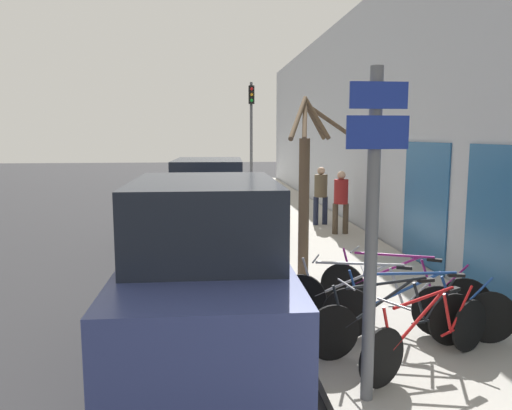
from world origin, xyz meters
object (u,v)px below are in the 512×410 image
traffic_light (251,128)px  bicycle_2 (418,311)px  bicycle_4 (401,290)px  bicycle_0 (429,336)px  bicycle_1 (394,321)px  pedestrian_near (341,198)px  bicycle_3 (368,300)px  street_tree (306,186)px  parked_car_1 (209,210)px  pedestrian_far (321,191)px  signpost (372,227)px  parked_car_0 (206,280)px

traffic_light → bicycle_2: bearing=-85.4°
bicycle_4 → traffic_light: bearing=38.1°
bicycle_0 → bicycle_1: bearing=0.5°
pedestrian_near → traffic_light: bearing=107.2°
bicycle_0 → bicycle_3: 1.24m
bicycle_2 → street_tree: (-0.89, 2.87, 1.32)m
parked_car_1 → pedestrian_far: size_ratio=2.82×
street_tree → bicycle_0: bearing=-79.2°
pedestrian_far → signpost: bearing=-111.6°
signpost → bicycle_3: 2.32m
bicycle_3 → pedestrian_near: pedestrian_near is taller
signpost → traffic_light: traffic_light is taller
parked_car_1 → bicycle_2: bearing=-63.6°
signpost → bicycle_1: size_ratio=1.43×
signpost → pedestrian_far: signpost is taller
bicycle_2 → parked_car_1: parked_car_1 is taller
pedestrian_near → bicycle_0: bearing=-101.1°
bicycle_2 → street_tree: street_tree is taller
pedestrian_near → signpost: bearing=-106.6°
signpost → pedestrian_far: (1.82, 9.73, -0.77)m
bicycle_4 → pedestrian_far: bearing=28.1°
bicycle_3 → parked_car_0: 2.28m
bicycle_2 → bicycle_3: 0.69m
bicycle_4 → pedestrian_far: (0.60, 7.57, 0.58)m
bicycle_0 → bicycle_2: (0.20, 0.75, 0.02)m
bicycle_1 → bicycle_3: bicycle_3 is taller
bicycle_0 → traffic_light: bearing=-24.7°
pedestrian_far → street_tree: 5.81m
bicycle_2 → parked_car_0: bearing=100.3°
pedestrian_near → pedestrian_far: pedestrian_far is taller
pedestrian_far → traffic_light: 4.55m
signpost → bicycle_2: size_ratio=1.35×
pedestrian_near → pedestrian_far: size_ratio=0.99×
bicycle_1 → bicycle_2: 0.54m
pedestrian_near → traffic_light: size_ratio=0.37×
signpost → pedestrian_near: (2.03, 8.30, -0.79)m
bicycle_3 → bicycle_4: 0.73m
bicycle_3 → traffic_light: bearing=25.3°
bicycle_3 → parked_car_0: bearing=123.7°
bicycle_0 → traffic_light: size_ratio=0.44×
pedestrian_near → parked_car_1: bearing=-167.5°
pedestrian_near → pedestrian_far: 1.45m
street_tree → parked_car_0: bearing=-122.6°
parked_car_0 → signpost: bearing=-39.9°
bicycle_3 → pedestrian_far: bearing=14.3°
bicycle_1 → pedestrian_far: bearing=-16.5°
parked_car_0 → street_tree: (1.81, 2.83, 0.84)m
signpost → traffic_light: size_ratio=0.73×
parked_car_1 → street_tree: bearing=-58.5°
bicycle_1 → bicycle_4: size_ratio=1.10×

